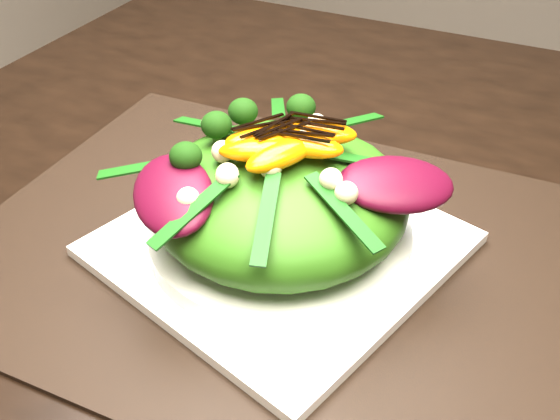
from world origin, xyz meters
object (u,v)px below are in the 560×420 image
at_px(salad_bowl, 280,232).
at_px(plate_base, 280,244).
at_px(lettuce_mound, 280,197).
at_px(orange_segment, 286,135).
at_px(placemat, 280,250).

bearing_deg(salad_bowl, plate_base, 90.00).
relative_size(plate_base, salad_bowl, 1.16).
bearing_deg(plate_base, lettuce_mound, -90.00).
bearing_deg(lettuce_mound, plate_base, 90.00).
bearing_deg(orange_segment, plate_base, -81.76).
bearing_deg(lettuce_mound, placemat, -90.00).
bearing_deg(salad_bowl, orange_segment, 98.24).
height_order(salad_bowl, orange_segment, orange_segment).
distance_m(salad_bowl, lettuce_mound, 0.04).
distance_m(placemat, lettuce_mound, 0.06).
bearing_deg(lettuce_mound, orange_segment, 98.24).
height_order(placemat, lettuce_mound, lettuce_mound).
height_order(salad_bowl, lettuce_mound, lettuce_mound).
distance_m(placemat, plate_base, 0.01).
bearing_deg(lettuce_mound, salad_bowl, 0.00).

